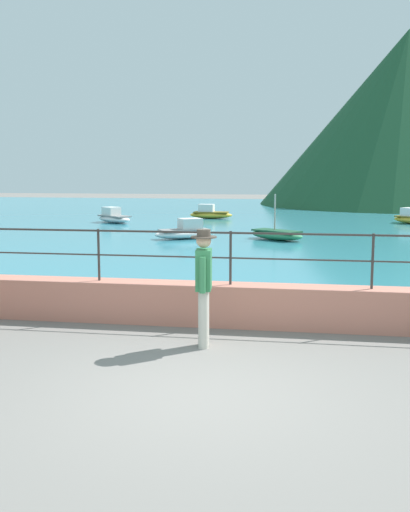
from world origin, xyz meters
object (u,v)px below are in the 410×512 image
(person_walking, at_px, (204,282))
(boat_2, at_px, (277,234))
(boat_1, at_px, (210,213))
(boat_4, at_px, (185,232))
(boat_6, at_px, (114,217))

(person_walking, bearing_deg, boat_2, 88.25)
(boat_1, bearing_deg, boat_4, -86.51)
(boat_1, height_order, boat_6, same)
(boat_6, bearing_deg, boat_1, 38.35)
(person_walking, height_order, boat_4, person_walking)
(person_walking, xyz_separation_m, boat_2, (0.42, 13.71, -0.72))
(person_walking, bearing_deg, boat_1, 98.76)
(boat_6, bearing_deg, boat_2, -36.74)
(boat_4, distance_m, boat_6, 8.03)
(person_walking, bearing_deg, boat_4, 102.48)
(boat_1, distance_m, boat_6, 5.46)
(person_walking, xyz_separation_m, boat_6, (-7.87, 19.90, -0.65))
(boat_4, xyz_separation_m, boat_6, (-4.88, 6.37, 0.00))
(person_walking, distance_m, boat_4, 13.87)
(person_walking, distance_m, boat_2, 13.74)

